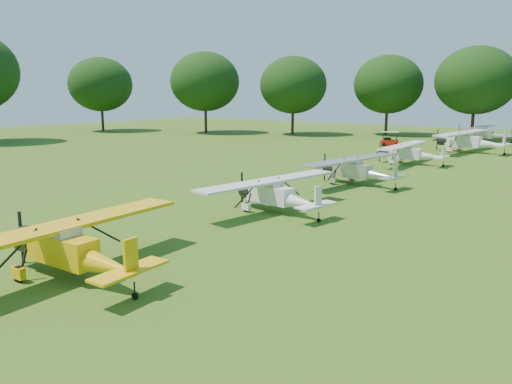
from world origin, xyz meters
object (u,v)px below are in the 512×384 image
aircraft_4 (357,169)px  aircraft_3 (276,192)px  aircraft_7 (484,133)px  golf_cart (389,141)px  aircraft_5 (409,152)px  aircraft_6 (469,140)px  aircraft_2 (69,246)px

aircraft_4 → aircraft_3: bearing=-80.6°
aircraft_7 → golf_cart: aircraft_7 is taller
aircraft_5 → aircraft_6: size_ratio=0.80×
aircraft_6 → aircraft_4: bearing=-86.6°
aircraft_2 → aircraft_3: bearing=86.7°
aircraft_6 → golf_cart: size_ratio=5.24×
aircraft_5 → aircraft_4: bearing=-88.4°
aircraft_5 → aircraft_7: size_ratio=0.90×
aircraft_3 → aircraft_5: 22.86m
aircraft_4 → aircraft_5: (-0.62, 12.44, -0.02)m
aircraft_2 → golf_cart: size_ratio=4.44×
aircraft_2 → aircraft_3: (0.21, 12.57, -0.08)m
aircraft_2 → aircraft_5: 35.43m
aircraft_4 → aircraft_5: size_ratio=1.02×
aircraft_2 → aircraft_7: (0.11, 61.74, 0.07)m
aircraft_3 → aircraft_7: (-0.10, 49.16, 0.15)m
golf_cart → aircraft_6: bearing=-33.5°
golf_cart → aircraft_5: bearing=-86.5°
aircraft_5 → golf_cart: aircraft_5 is taller
aircraft_5 → golf_cart: bearing=116.6°
aircraft_2 → aircraft_6: 48.40m
aircraft_4 → golf_cart: 28.19m
aircraft_3 → aircraft_4: bearing=100.2°
aircraft_3 → aircraft_7: 49.16m
aircraft_3 → aircraft_7: size_ratio=0.89×
aircraft_4 → golf_cart: bearing=115.9°
aircraft_2 → aircraft_6: aircraft_6 is taller
aircraft_5 → aircraft_6: aircraft_6 is taller
golf_cart → aircraft_7: bearing=30.6°
aircraft_5 → aircraft_7: (0.62, 26.31, 0.13)m
aircraft_5 → golf_cart: size_ratio=4.22×
aircraft_5 → aircraft_7: bearing=87.4°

